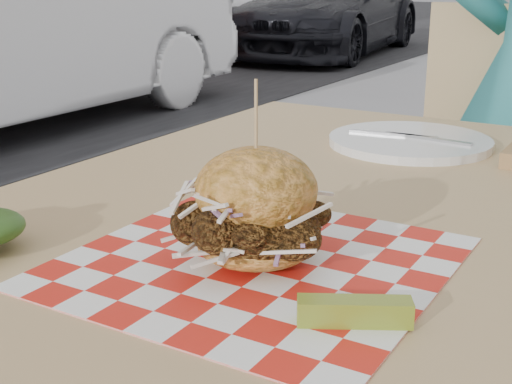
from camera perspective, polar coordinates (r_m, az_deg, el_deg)
car_dark at (r=9.26m, az=5.90°, el=14.44°), size 1.94×4.00×1.12m
patio_table at (r=0.94m, az=4.80°, el=-5.39°), size 0.80×1.20×0.75m
patio_chair at (r=1.91m, az=18.07°, el=1.96°), size 0.47×0.48×0.95m
paper_liner at (r=0.72m, az=0.00°, el=-5.61°), size 0.36×0.36×0.00m
sandwich at (r=0.70m, az=0.00°, el=-1.72°), size 0.16×0.16×0.18m
pickle_spear at (r=0.60m, az=7.88°, el=-9.45°), size 0.09×0.06×0.02m
place_setting at (r=1.22m, az=12.21°, el=3.98°), size 0.27×0.27×0.02m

